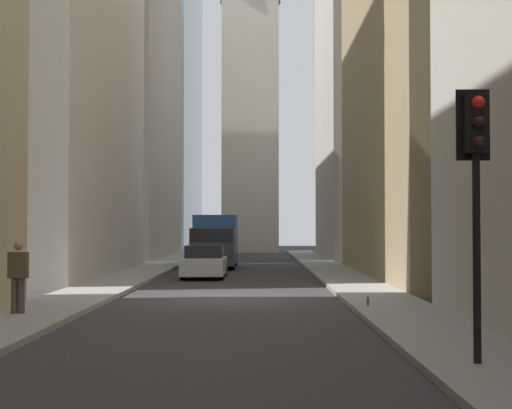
{
  "coord_description": "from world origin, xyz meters",
  "views": [
    {
      "loc": [
        -23.91,
        -0.95,
        2.19
      ],
      "look_at": [
        17.62,
        -0.8,
        3.41
      ],
      "focal_mm": 54.43,
      "sensor_mm": 36.0,
      "label": 1
    }
  ],
  "objects_px": {
    "sedan_silver": "(205,263)",
    "traffic_light_foreground": "(476,160)",
    "pedestrian": "(18,274)",
    "delivery_truck": "(215,241)",
    "discarded_bottle": "(368,302)"
  },
  "relations": [
    {
      "from": "delivery_truck",
      "to": "pedestrian",
      "type": "relative_size",
      "value": 3.76
    },
    {
      "from": "sedan_silver",
      "to": "pedestrian",
      "type": "distance_m",
      "value": 15.45
    },
    {
      "from": "sedan_silver",
      "to": "traffic_light_foreground",
      "type": "xyz_separation_m",
      "value": [
        -21.81,
        -5.66,
        2.55
      ]
    },
    {
      "from": "delivery_truck",
      "to": "traffic_light_foreground",
      "type": "distance_m",
      "value": 30.68
    },
    {
      "from": "sedan_silver",
      "to": "traffic_light_foreground",
      "type": "distance_m",
      "value": 22.68
    },
    {
      "from": "sedan_silver",
      "to": "traffic_light_foreground",
      "type": "bearing_deg",
      "value": -165.46
    },
    {
      "from": "sedan_silver",
      "to": "discarded_bottle",
      "type": "bearing_deg",
      "value": -158.58
    },
    {
      "from": "traffic_light_foreground",
      "to": "pedestrian",
      "type": "relative_size",
      "value": 2.43
    },
    {
      "from": "delivery_truck",
      "to": "pedestrian",
      "type": "height_order",
      "value": "delivery_truck"
    },
    {
      "from": "sedan_silver",
      "to": "discarded_bottle",
      "type": "distance_m",
      "value": 14.25
    },
    {
      "from": "delivery_truck",
      "to": "traffic_light_foreground",
      "type": "height_order",
      "value": "traffic_light_foreground"
    },
    {
      "from": "delivery_truck",
      "to": "sedan_silver",
      "type": "bearing_deg",
      "value": -180.0
    },
    {
      "from": "sedan_silver",
      "to": "delivery_truck",
      "type": "bearing_deg",
      "value": 0.0
    },
    {
      "from": "delivery_truck",
      "to": "discarded_bottle",
      "type": "bearing_deg",
      "value": -166.43
    },
    {
      "from": "traffic_light_foreground",
      "to": "pedestrian",
      "type": "xyz_separation_m",
      "value": [
        6.75,
        9.06,
        -2.14
      ]
    }
  ]
}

